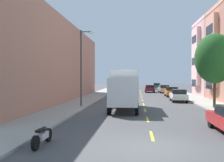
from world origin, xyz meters
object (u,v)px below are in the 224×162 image
at_px(parked_hatchback_white, 179,95).
at_px(moving_burgundy_sedan, 150,88).
at_px(parked_hatchback_orange, 171,92).
at_px(parked_pickup_silver, 121,86).
at_px(parked_wagon_champagne, 164,89).
at_px(parked_motorcycle, 42,136).
at_px(parked_wagon_charcoal, 115,90).
at_px(street_tree_second, 215,58).
at_px(parked_hatchback_teal, 157,86).
at_px(street_lamp, 82,62).
at_px(delivery_box_truck, 125,87).

distance_m(parked_hatchback_white, moving_burgundy_sedan, 19.75).
relative_size(parked_hatchback_orange, parked_pickup_silver, 0.75).
height_order(parked_hatchback_orange, parked_wagon_champagne, same).
xyz_separation_m(parked_wagon_champagne, parked_motorcycle, (-9.14, -38.95, -0.39)).
bearing_deg(parked_wagon_charcoal, street_tree_second, -61.05).
xyz_separation_m(parked_hatchback_teal, parked_hatchback_white, (0.01, -33.42, 0.00)).
bearing_deg(street_lamp, parked_hatchback_white, 34.17).
distance_m(street_tree_second, parked_hatchback_white, 8.18).
bearing_deg(parked_hatchback_white, parked_motorcycle, -113.38).
relative_size(street_lamp, parked_hatchback_orange, 1.82).
distance_m(street_tree_second, parked_wagon_charcoal, 22.84).
height_order(street_tree_second, parked_motorcycle, street_tree_second).
bearing_deg(parked_motorcycle, parked_hatchback_teal, 80.59).
bearing_deg(delivery_box_truck, parked_wagon_charcoal, 97.30).
bearing_deg(parked_wagon_charcoal, parked_pickup_silver, 89.89).
relative_size(street_tree_second, parked_hatchback_white, 1.69).
height_order(parked_hatchback_white, parked_wagon_charcoal, same).
height_order(parked_wagon_charcoal, parked_motorcycle, parked_wagon_charcoal).
bearing_deg(parked_hatchback_white, parked_pickup_silver, 106.09).
height_order(parked_hatchback_teal, parked_pickup_silver, parked_pickup_silver).
relative_size(parked_hatchback_teal, parked_wagon_champagne, 0.85).
bearing_deg(delivery_box_truck, street_lamp, 162.63).
bearing_deg(parked_hatchback_white, moving_burgundy_sedan, 97.12).
xyz_separation_m(parked_wagon_champagne, parked_wagon_charcoal, (-8.89, -5.31, 0.00)).
distance_m(parked_wagon_charcoal, parked_motorcycle, 33.65).
relative_size(street_tree_second, street_lamp, 0.93).
distance_m(parked_hatchback_teal, parked_wagon_champagne, 15.28).
distance_m(parked_hatchback_orange, parked_pickup_silver, 23.95).
bearing_deg(street_tree_second, parked_motorcycle, -128.65).
bearing_deg(street_lamp, parked_pickup_silver, 87.70).
bearing_deg(moving_burgundy_sedan, parked_hatchback_orange, -76.97).
bearing_deg(parked_motorcycle, delivery_box_truck, 76.80).
relative_size(delivery_box_truck, parked_hatchback_white, 1.92).
height_order(parked_hatchback_orange, parked_motorcycle, parked_hatchback_orange).
relative_size(street_lamp, parked_wagon_charcoal, 1.54).
distance_m(parked_hatchback_teal, parked_wagon_charcoal, 22.37).
bearing_deg(street_lamp, parked_wagon_champagne, 67.58).
distance_m(parked_wagon_champagne, moving_burgundy_sedan, 2.97).
relative_size(street_tree_second, parked_motorcycle, 3.33).
relative_size(delivery_box_truck, parked_hatchback_orange, 1.94).
height_order(street_lamp, parked_hatchback_orange, street_lamp).
distance_m(parked_pickup_silver, parked_wagon_champagne, 14.96).
xyz_separation_m(street_tree_second, parked_wagon_charcoal, (-10.90, 19.70, -3.85)).
distance_m(street_tree_second, parked_hatchback_orange, 15.48).
relative_size(street_tree_second, moving_burgundy_sedan, 1.52).
bearing_deg(parked_motorcycle, moving_burgundy_sedan, 80.79).
height_order(parked_hatchback_orange, moving_burgundy_sedan, parked_hatchback_orange).
bearing_deg(street_tree_second, parked_hatchback_teal, 93.07).
height_order(parked_hatchback_teal, parked_wagon_champagne, same).
relative_size(street_tree_second, parked_wagon_charcoal, 1.44).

